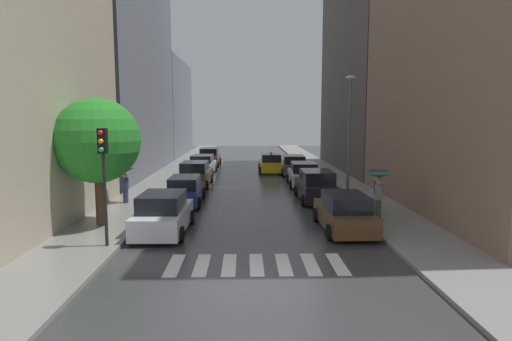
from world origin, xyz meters
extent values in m
cube|color=#38383B|center=(0.00, 24.00, -0.02)|extent=(28.00, 72.00, 0.04)
cube|color=gray|center=(-6.50, 24.00, 0.07)|extent=(3.00, 72.00, 0.15)
cube|color=gray|center=(6.50, 24.00, 0.07)|extent=(3.00, 72.00, 0.15)
cube|color=silver|center=(-2.70, 1.99, 0.01)|extent=(0.45, 2.20, 0.01)
cube|color=silver|center=(-1.80, 1.99, 0.01)|extent=(0.45, 2.20, 0.01)
cube|color=silver|center=(-0.90, 1.99, 0.01)|extent=(0.45, 2.20, 0.01)
cube|color=silver|center=(0.00, 1.99, 0.01)|extent=(0.45, 2.20, 0.01)
cube|color=silver|center=(0.90, 1.99, 0.01)|extent=(0.45, 2.20, 0.01)
cube|color=silver|center=(1.80, 1.99, 0.01)|extent=(0.45, 2.20, 0.01)
cube|color=silver|center=(2.70, 1.99, 0.01)|extent=(0.45, 2.20, 0.01)
cube|color=slate|center=(-11.00, 24.81, 10.97)|extent=(6.00, 19.40, 21.95)
cube|color=slate|center=(-11.00, 42.78, 5.81)|extent=(6.00, 16.12, 11.62)
cube|color=#564C47|center=(11.00, 27.42, 10.80)|extent=(6.00, 17.91, 21.60)
cube|color=silver|center=(-3.80, 6.05, 0.60)|extent=(1.97, 4.44, 0.86)
cube|color=black|center=(-3.80, 5.83, 1.38)|extent=(1.71, 2.45, 0.70)
cylinder|color=black|center=(-4.73, 7.52, 0.32)|extent=(0.23, 0.64, 0.64)
cylinder|color=black|center=(-2.83, 7.49, 0.32)|extent=(0.23, 0.64, 0.64)
cylinder|color=black|center=(-4.77, 4.61, 0.32)|extent=(0.23, 0.64, 0.64)
cylinder|color=black|center=(-2.87, 4.58, 0.32)|extent=(0.23, 0.64, 0.64)
cube|color=navy|center=(-3.75, 12.25, 0.56)|extent=(1.83, 4.67, 0.76)
cube|color=black|center=(-3.74, 12.02, 1.25)|extent=(1.59, 2.58, 0.62)
cylinder|color=black|center=(-4.65, 13.77, 0.32)|extent=(0.23, 0.64, 0.64)
cylinder|color=black|center=(-2.89, 13.80, 0.32)|extent=(0.23, 0.64, 0.64)
cylinder|color=black|center=(-4.60, 10.71, 0.32)|extent=(0.23, 0.64, 0.64)
cylinder|color=black|center=(-2.84, 10.73, 0.32)|extent=(0.23, 0.64, 0.64)
cube|color=brown|center=(-3.88, 18.31, 0.61)|extent=(2.04, 4.68, 0.86)
cube|color=black|center=(-3.89, 18.08, 1.39)|extent=(1.76, 2.59, 0.71)
cylinder|color=black|center=(-4.81, 19.86, 0.32)|extent=(0.23, 0.64, 0.64)
cylinder|color=black|center=(-2.88, 19.82, 0.32)|extent=(0.23, 0.64, 0.64)
cylinder|color=black|center=(-4.88, 16.80, 0.32)|extent=(0.23, 0.64, 0.64)
cylinder|color=black|center=(-2.95, 16.76, 0.32)|extent=(0.23, 0.64, 0.64)
cube|color=#B2B7BF|center=(-3.99, 24.79, 0.58)|extent=(2.05, 4.68, 0.80)
cube|color=black|center=(-4.00, 24.55, 1.31)|extent=(1.75, 2.59, 0.66)
cylinder|color=black|center=(-4.88, 26.34, 0.32)|extent=(0.24, 0.65, 0.64)
cylinder|color=black|center=(-2.99, 26.28, 0.32)|extent=(0.24, 0.65, 0.64)
cylinder|color=black|center=(-4.99, 23.30, 0.32)|extent=(0.24, 0.65, 0.64)
cylinder|color=black|center=(-3.10, 23.23, 0.32)|extent=(0.24, 0.65, 0.64)
cube|color=brown|center=(-3.90, 30.83, 0.62)|extent=(1.89, 4.72, 0.89)
cube|color=black|center=(-3.91, 30.59, 1.43)|extent=(1.66, 2.60, 0.73)
cylinder|color=black|center=(-4.83, 32.39, 0.32)|extent=(0.22, 0.64, 0.64)
cylinder|color=black|center=(-2.96, 32.38, 0.32)|extent=(0.22, 0.64, 0.64)
cylinder|color=black|center=(-4.85, 29.28, 0.32)|extent=(0.22, 0.64, 0.64)
cylinder|color=black|center=(-2.98, 29.27, 0.32)|extent=(0.22, 0.64, 0.64)
cube|color=brown|center=(3.88, 6.31, 0.57)|extent=(1.94, 4.60, 0.79)
cube|color=black|center=(3.88, 6.08, 1.29)|extent=(1.68, 2.54, 0.65)
cylinder|color=black|center=(2.92, 7.81, 0.32)|extent=(0.23, 0.64, 0.64)
cylinder|color=black|center=(4.79, 7.84, 0.32)|extent=(0.23, 0.64, 0.64)
cylinder|color=black|center=(2.97, 4.79, 0.32)|extent=(0.23, 0.64, 0.64)
cylinder|color=black|center=(4.84, 4.82, 0.32)|extent=(0.23, 0.64, 0.64)
cube|color=black|center=(3.72, 12.87, 0.62)|extent=(1.98, 4.64, 0.89)
cube|color=black|center=(3.73, 12.64, 1.43)|extent=(1.72, 2.56, 0.73)
cylinder|color=black|center=(2.75, 14.37, 0.32)|extent=(0.23, 0.64, 0.64)
cylinder|color=black|center=(4.65, 14.40, 0.32)|extent=(0.23, 0.64, 0.64)
cylinder|color=black|center=(2.80, 11.33, 0.32)|extent=(0.23, 0.64, 0.64)
cylinder|color=black|center=(4.70, 11.36, 0.32)|extent=(0.23, 0.64, 0.64)
cube|color=silver|center=(3.72, 18.44, 0.58)|extent=(2.01, 4.49, 0.82)
cube|color=black|center=(3.71, 18.22, 1.33)|extent=(1.73, 2.49, 0.67)
cylinder|color=black|center=(2.81, 19.93, 0.32)|extent=(0.24, 0.65, 0.64)
cylinder|color=black|center=(4.70, 19.88, 0.32)|extent=(0.24, 0.65, 0.64)
cylinder|color=black|center=(2.73, 17.00, 0.32)|extent=(0.24, 0.65, 0.64)
cylinder|color=black|center=(4.62, 16.95, 0.32)|extent=(0.24, 0.65, 0.64)
cube|color=#474C51|center=(3.70, 24.66, 0.57)|extent=(2.05, 4.56, 0.78)
cube|color=black|center=(3.70, 24.43, 1.28)|extent=(1.77, 2.53, 0.64)
cylinder|color=black|center=(2.77, 26.17, 0.32)|extent=(0.24, 0.65, 0.64)
cylinder|color=black|center=(4.71, 26.12, 0.32)|extent=(0.24, 0.65, 0.64)
cylinder|color=black|center=(2.70, 23.19, 0.32)|extent=(0.24, 0.65, 0.64)
cylinder|color=black|center=(4.64, 23.14, 0.32)|extent=(0.24, 0.65, 0.64)
cube|color=yellow|center=(1.85, 25.98, 0.57)|extent=(1.85, 4.48, 0.80)
cube|color=black|center=(1.85, 25.75, 1.30)|extent=(1.63, 2.47, 0.65)
cube|color=#F2EDCC|center=(1.85, 25.75, 1.72)|extent=(0.20, 0.36, 0.18)
cylinder|color=black|center=(0.93, 27.46, 0.32)|extent=(0.22, 0.64, 0.64)
cylinder|color=black|center=(2.78, 27.46, 0.32)|extent=(0.22, 0.64, 0.64)
cylinder|color=black|center=(0.93, 24.50, 0.32)|extent=(0.22, 0.64, 0.64)
cylinder|color=black|center=(2.78, 24.50, 0.32)|extent=(0.22, 0.64, 0.64)
cylinder|color=navy|center=(-6.94, 11.79, 0.53)|extent=(0.28, 0.28, 0.77)
cylinder|color=navy|center=(-6.94, 11.79, 1.22)|extent=(0.36, 0.36, 0.61)
sphere|color=tan|center=(-6.94, 11.79, 1.65)|extent=(0.24, 0.24, 0.24)
cone|color=black|center=(-6.94, 11.79, 1.93)|extent=(1.02, 1.02, 0.20)
cylinder|color=#333338|center=(-6.94, 11.79, 1.58)|extent=(0.02, 0.02, 0.71)
cylinder|color=gray|center=(6.18, 9.22, 0.58)|extent=(0.28, 0.28, 0.86)
cylinder|color=navy|center=(6.18, 9.22, 1.35)|extent=(0.36, 0.36, 0.68)
sphere|color=tan|center=(6.18, 9.22, 1.82)|extent=(0.27, 0.27, 0.27)
cone|color=navy|center=(6.18, 9.22, 2.12)|extent=(0.97, 0.97, 0.20)
cylinder|color=#333338|center=(6.18, 9.22, 1.73)|extent=(0.02, 0.02, 0.77)
cylinder|color=#38513D|center=(5.82, 7.85, 0.59)|extent=(0.28, 0.28, 0.88)
cylinder|color=gray|center=(5.82, 7.85, 1.37)|extent=(0.36, 0.36, 0.69)
sphere|color=tan|center=(5.82, 7.85, 1.85)|extent=(0.27, 0.27, 0.27)
cone|color=#19723F|center=(5.82, 7.85, 2.15)|extent=(1.16, 1.16, 0.20)
cylinder|color=#333338|center=(5.82, 7.85, 1.76)|extent=(0.02, 0.02, 0.78)
cylinder|color=#513823|center=(-6.71, 6.89, 1.22)|extent=(0.36, 0.36, 2.14)
sphere|color=#278528|center=(-6.71, 6.89, 3.85)|extent=(3.66, 3.66, 3.66)
cylinder|color=black|center=(-5.45, 3.76, 1.85)|extent=(0.12, 0.12, 3.40)
cube|color=black|center=(-5.45, 3.76, 4.00)|extent=(0.30, 0.30, 0.90)
sphere|color=red|center=(-5.45, 3.58, 4.30)|extent=(0.18, 0.18, 0.18)
sphere|color=#F2A519|center=(-5.45, 3.58, 4.00)|extent=(0.18, 0.18, 0.18)
sphere|color=green|center=(-5.45, 3.58, 3.70)|extent=(0.18, 0.18, 0.18)
cylinder|color=#595B60|center=(5.55, 12.82, 3.52)|extent=(0.16, 0.16, 6.73)
ellipsoid|color=beige|center=(5.55, 12.82, 7.03)|extent=(0.60, 0.28, 0.24)
camera|label=1|loc=(-0.35, -11.87, 4.87)|focal=30.53mm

